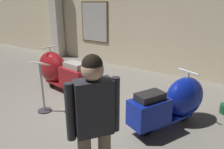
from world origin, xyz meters
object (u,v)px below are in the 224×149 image
object	(u,v)px
visitor_0	(94,121)
scooter_1	(174,102)
scooter_0	(59,71)
info_stanchion	(43,91)

from	to	relation	value
visitor_0	scooter_1	bearing A→B (deg)	-60.42
scooter_1	visitor_0	bearing A→B (deg)	-162.01
scooter_0	visitor_0	xyz separation A→B (m)	(2.83, -2.07, 0.49)
scooter_1	scooter_0	bearing A→B (deg)	113.30
visitor_0	info_stanchion	world-z (taller)	visitor_0
scooter_1	info_stanchion	bearing A→B (deg)	136.84
scooter_0	visitor_0	bearing A→B (deg)	151.30
info_stanchion	scooter_0	bearing A→B (deg)	121.78
scooter_1	info_stanchion	xyz separation A→B (m)	(-2.38, -1.02, 0.00)
scooter_0	scooter_1	xyz separation A→B (m)	(3.03, -0.02, -0.04)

